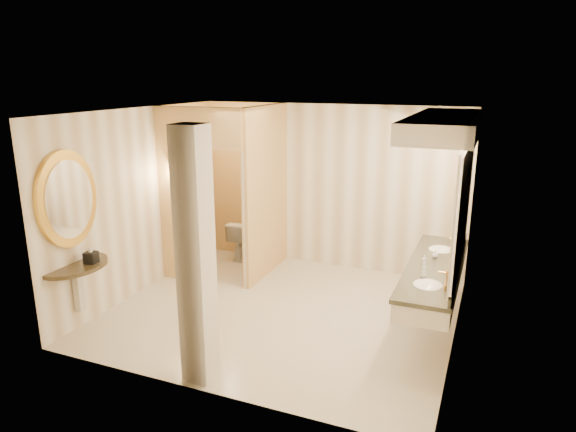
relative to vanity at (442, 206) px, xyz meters
name	(u,v)px	position (x,y,z in m)	size (l,w,h in m)	color
floor	(282,312)	(-1.98, -0.25, -1.63)	(4.50, 4.50, 0.00)	beige
ceiling	(281,112)	(-1.98, -0.25, 1.07)	(4.50, 4.50, 0.00)	white
wall_back	(329,187)	(-1.98, 1.75, -0.28)	(4.50, 0.02, 2.70)	white
wall_front	(200,269)	(-1.98, -2.25, -0.28)	(4.50, 0.02, 2.70)	white
wall_left	(140,201)	(-4.23, -0.25, -0.28)	(0.02, 4.00, 2.70)	white
wall_right	(462,237)	(0.27, -0.25, -0.28)	(0.02, 4.00, 2.70)	white
toilet_closet	(240,192)	(-3.09, 0.72, -0.24)	(1.50, 1.55, 2.70)	#F0CA7D
wall_sconce	(174,172)	(-3.90, 0.18, 0.10)	(0.14, 0.14, 0.42)	#B37C39
vanity	(442,206)	(0.00, 0.00, 0.00)	(0.75, 2.61, 2.09)	silver
console_shelf	(70,228)	(-4.19, -1.65, -0.29)	(0.92, 0.92, 1.91)	black
pillar	(196,259)	(-2.17, -2.02, -0.28)	(0.30, 0.30, 2.70)	silver
tissue_box	(91,257)	(-4.01, -1.54, -0.68)	(0.14, 0.14, 0.14)	black
toilet	(244,239)	(-3.45, 1.50, -1.28)	(0.38, 0.67, 0.69)	white
soap_bottle_a	(424,260)	(-0.16, -0.03, -0.69)	(0.05, 0.06, 0.12)	beige
soap_bottle_b	(435,254)	(-0.06, 0.26, -0.70)	(0.08, 0.08, 0.10)	silver
soap_bottle_c	(424,270)	(-0.10, -0.44, -0.66)	(0.07, 0.07, 0.18)	#C6B28C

